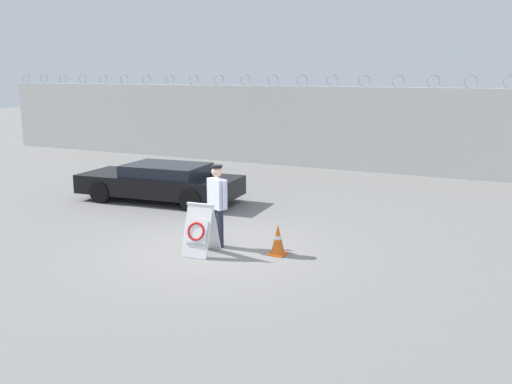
{
  "coord_description": "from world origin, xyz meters",
  "views": [
    {
      "loc": [
        5.96,
        -10.2,
        3.75
      ],
      "look_at": [
        0.36,
        1.19,
        1.08
      ],
      "focal_mm": 40.0,
      "sensor_mm": 36.0,
      "label": 1
    }
  ],
  "objects_px": {
    "barricade_sign": "(200,229)",
    "traffic_cone_near": "(278,240)",
    "security_guard": "(217,201)",
    "parked_car_front_coupe": "(161,182)"
  },
  "relations": [
    {
      "from": "security_guard",
      "to": "parked_car_front_coupe",
      "type": "distance_m",
      "value": 4.94
    },
    {
      "from": "traffic_cone_near",
      "to": "parked_car_front_coupe",
      "type": "relative_size",
      "value": 0.13
    },
    {
      "from": "security_guard",
      "to": "parked_car_front_coupe",
      "type": "relative_size",
      "value": 0.37
    },
    {
      "from": "traffic_cone_near",
      "to": "security_guard",
      "type": "bearing_deg",
      "value": -178.37
    },
    {
      "from": "barricade_sign",
      "to": "traffic_cone_near",
      "type": "bearing_deg",
      "value": 19.66
    },
    {
      "from": "barricade_sign",
      "to": "parked_car_front_coupe",
      "type": "relative_size",
      "value": 0.22
    },
    {
      "from": "barricade_sign",
      "to": "parked_car_front_coupe",
      "type": "distance_m",
      "value": 5.3
    },
    {
      "from": "barricade_sign",
      "to": "traffic_cone_near",
      "type": "xyz_separation_m",
      "value": [
        1.48,
        0.67,
        -0.22
      ]
    },
    {
      "from": "traffic_cone_near",
      "to": "barricade_sign",
      "type": "bearing_deg",
      "value": -155.71
    },
    {
      "from": "barricade_sign",
      "to": "traffic_cone_near",
      "type": "distance_m",
      "value": 1.64
    }
  ]
}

